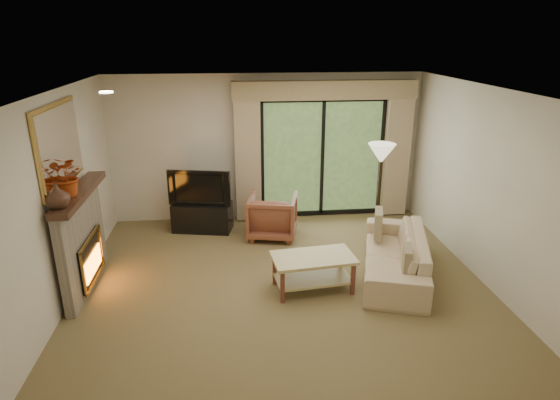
{
  "coord_description": "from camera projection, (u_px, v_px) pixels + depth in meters",
  "views": [
    {
      "loc": [
        -0.64,
        -5.64,
        3.25
      ],
      "look_at": [
        0.0,
        0.3,
        1.1
      ],
      "focal_mm": 30.0,
      "sensor_mm": 36.0,
      "label": 1
    }
  ],
  "objects": [
    {
      "name": "floor",
      "position": [
        282.0,
        282.0,
        6.45
      ],
      "size": [
        5.5,
        5.5,
        0.0
      ],
      "primitive_type": "plane",
      "color": "brown",
      "rests_on": "ground"
    },
    {
      "name": "ceiling",
      "position": [
        283.0,
        90.0,
        5.57
      ],
      "size": [
        5.5,
        5.5,
        0.0
      ],
      "primitive_type": "plane",
      "rotation": [
        3.14,
        0.0,
        0.0
      ],
      "color": "white",
      "rests_on": "ground"
    },
    {
      "name": "wall_back",
      "position": [
        267.0,
        148.0,
        8.35
      ],
      "size": [
        5.0,
        0.0,
        5.0
      ],
      "primitive_type": "plane",
      "rotation": [
        1.57,
        0.0,
        0.0
      ],
      "color": "beige",
      "rests_on": "ground"
    },
    {
      "name": "wall_front",
      "position": [
        318.0,
        296.0,
        3.67
      ],
      "size": [
        5.0,
        0.0,
        5.0
      ],
      "primitive_type": "plane",
      "rotation": [
        -1.57,
        0.0,
        0.0
      ],
      "color": "beige",
      "rests_on": "ground"
    },
    {
      "name": "wall_left",
      "position": [
        60.0,
        201.0,
        5.73
      ],
      "size": [
        0.0,
        5.0,
        5.0
      ],
      "primitive_type": "plane",
      "rotation": [
        1.57,
        0.0,
        1.57
      ],
      "color": "beige",
      "rests_on": "ground"
    },
    {
      "name": "wall_right",
      "position": [
        485.0,
        186.0,
        6.28
      ],
      "size": [
        0.0,
        5.0,
        5.0
      ],
      "primitive_type": "plane",
      "rotation": [
        1.57,
        0.0,
        -1.57
      ],
      "color": "beige",
      "rests_on": "ground"
    },
    {
      "name": "fireplace",
      "position": [
        82.0,
        239.0,
        6.14
      ],
      "size": [
        0.24,
        1.7,
        1.37
      ],
      "primitive_type": null,
      "color": "gray",
      "rests_on": "floor"
    },
    {
      "name": "mirror",
      "position": [
        60.0,
        145.0,
        5.7
      ],
      "size": [
        0.07,
        1.45,
        1.02
      ],
      "primitive_type": null,
      "color": "tan",
      "rests_on": "wall_left"
    },
    {
      "name": "sliding_door",
      "position": [
        322.0,
        158.0,
        8.47
      ],
      "size": [
        2.26,
        0.1,
        2.16
      ],
      "primitive_type": null,
      "color": "black",
      "rests_on": "floor"
    },
    {
      "name": "curtain_left",
      "position": [
        248.0,
        156.0,
        8.19
      ],
      "size": [
        0.45,
        0.18,
        2.35
      ],
      "primitive_type": "cube",
      "color": "tan",
      "rests_on": "floor"
    },
    {
      "name": "curtain_right",
      "position": [
        397.0,
        152.0,
        8.47
      ],
      "size": [
        0.45,
        0.18,
        2.35
      ],
      "primitive_type": "cube",
      "color": "tan",
      "rests_on": "floor"
    },
    {
      "name": "cornice",
      "position": [
        325.0,
        90.0,
        7.97
      ],
      "size": [
        3.2,
        0.24,
        0.32
      ],
      "primitive_type": "cube",
      "color": "#9F8860",
      "rests_on": "wall_back"
    },
    {
      "name": "media_console",
      "position": [
        203.0,
        217.0,
        8.07
      ],
      "size": [
        1.06,
        0.64,
        0.49
      ],
      "primitive_type": "cube",
      "rotation": [
        0.0,
        0.0,
        -0.21
      ],
      "color": "black",
      "rests_on": "floor"
    },
    {
      "name": "tv",
      "position": [
        201.0,
        186.0,
        7.88
      ],
      "size": [
        1.07,
        0.35,
        0.61
      ],
      "primitive_type": "imported",
      "rotation": [
        0.0,
        0.0,
        -0.21
      ],
      "color": "black",
      "rests_on": "media_console"
    },
    {
      "name": "armchair",
      "position": [
        273.0,
        216.0,
        7.79
      ],
      "size": [
        0.92,
        0.94,
        0.73
      ],
      "primitive_type": "imported",
      "rotation": [
        0.0,
        0.0,
        2.93
      ],
      "color": "brown",
      "rests_on": "floor"
    },
    {
      "name": "sofa",
      "position": [
        395.0,
        254.0,
        6.59
      ],
      "size": [
        1.39,
        2.24,
        0.61
      ],
      "primitive_type": "imported",
      "rotation": [
        0.0,
        0.0,
        -1.87
      ],
      "color": "tan",
      "rests_on": "floor"
    },
    {
      "name": "pillow_near",
      "position": [
        407.0,
        260.0,
        5.94
      ],
      "size": [
        0.2,
        0.37,
        0.36
      ],
      "primitive_type": "cube",
      "rotation": [
        0.0,
        0.0,
        -0.3
      ],
      "color": "brown",
      "rests_on": "sofa"
    },
    {
      "name": "pillow_far",
      "position": [
        378.0,
        223.0,
        7.07
      ],
      "size": [
        0.23,
        0.43,
        0.42
      ],
      "primitive_type": "cube",
      "rotation": [
        0.0,
        0.0,
        -0.3
      ],
      "color": "brown",
      "rests_on": "sofa"
    },
    {
      "name": "coffee_table",
      "position": [
        313.0,
        273.0,
        6.21
      ],
      "size": [
        1.13,
        0.7,
        0.48
      ],
      "primitive_type": null,
      "rotation": [
        0.0,
        0.0,
        0.11
      ],
      "color": "tan",
      "rests_on": "floor"
    },
    {
      "name": "floor_lamp",
      "position": [
        379.0,
        193.0,
        7.54
      ],
      "size": [
        0.48,
        0.48,
        1.61
      ],
      "primitive_type": null,
      "rotation": [
        0.0,
        0.0,
        -0.11
      ],
      "color": "beige",
      "rests_on": "floor"
    },
    {
      "name": "vase",
      "position": [
        57.0,
        196.0,
        5.26
      ],
      "size": [
        0.31,
        0.31,
        0.29
      ],
      "primitive_type": "imported",
      "rotation": [
        0.0,
        0.0,
        -0.13
      ],
      "color": "#3D2519",
      "rests_on": "fireplace"
    },
    {
      "name": "branches",
      "position": [
        67.0,
        176.0,
        5.6
      ],
      "size": [
        0.52,
        0.47,
        0.51
      ],
      "primitive_type": "imported",
      "rotation": [
        0.0,
        0.0,
        -0.17
      ],
      "color": "#94330E",
      "rests_on": "fireplace"
    }
  ]
}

